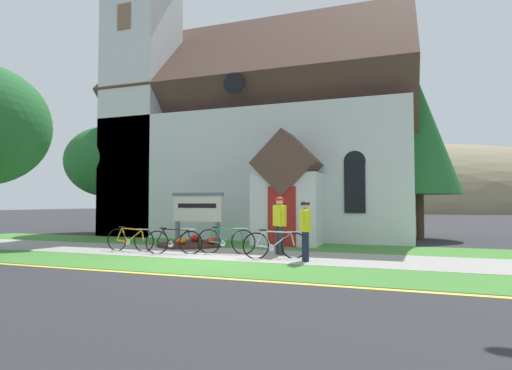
# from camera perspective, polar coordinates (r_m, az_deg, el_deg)

# --- Properties ---
(ground) EXTENTS (140.00, 140.00, 0.00)m
(ground) POSITION_cam_1_polar(r_m,az_deg,el_deg) (14.63, -0.66, -8.47)
(ground) COLOR #2B2B2D
(sidewalk_slab) EXTENTS (32.00, 2.74, 0.01)m
(sidewalk_slab) POSITION_cam_1_polar(r_m,az_deg,el_deg) (13.08, -10.05, -9.13)
(sidewalk_slab) COLOR #99968E
(sidewalk_slab) RESTS_ON ground
(grass_verge) EXTENTS (32.00, 2.15, 0.01)m
(grass_verge) POSITION_cam_1_polar(r_m,az_deg,el_deg) (11.03, -16.38, -10.34)
(grass_verge) COLOR #427F33
(grass_verge) RESTS_ON ground
(church_lawn) EXTENTS (24.00, 2.71, 0.01)m
(church_lawn) POSITION_cam_1_polar(r_m,az_deg,el_deg) (15.50, -5.05, -8.11)
(church_lawn) COLOR #427F33
(church_lawn) RESTS_ON ground
(curb_paint_stripe) EXTENTS (28.00, 0.16, 0.01)m
(curb_paint_stripe) POSITION_cam_1_polar(r_m,az_deg,el_deg) (10.07, -20.52, -11.06)
(curb_paint_stripe) COLOR yellow
(curb_paint_stripe) RESTS_ON ground
(church_building) EXTENTS (14.23, 9.82, 13.84)m
(church_building) POSITION_cam_1_polar(r_m,az_deg,el_deg) (20.56, -0.38, 6.56)
(church_building) COLOR silver
(church_building) RESTS_ON ground
(church_sign) EXTENTS (2.08, 0.18, 1.89)m
(church_sign) POSITION_cam_1_polar(r_m,az_deg,el_deg) (15.12, -8.16, -3.39)
(church_sign) COLOR slate
(church_sign) RESTS_ON ground
(flower_bed) EXTENTS (2.37, 2.37, 0.34)m
(flower_bed) POSITION_cam_1_polar(r_m,az_deg,el_deg) (14.79, -8.91, -8.09)
(flower_bed) COLOR #382319
(flower_bed) RESTS_ON ground
(bicycle_white) EXTENTS (1.81, 0.28, 0.83)m
(bicycle_white) POSITION_cam_1_polar(r_m,az_deg,el_deg) (12.50, -4.22, -7.72)
(bicycle_white) COLOR black
(bicycle_white) RESTS_ON ground
(bicycle_red) EXTENTS (1.67, 0.71, 0.82)m
(bicycle_red) POSITION_cam_1_polar(r_m,az_deg,el_deg) (11.40, 2.63, -8.27)
(bicycle_red) COLOR black
(bicycle_red) RESTS_ON ground
(bicycle_black) EXTENTS (1.69, 0.49, 0.80)m
(bicycle_black) POSITION_cam_1_polar(r_m,az_deg,el_deg) (12.64, -11.38, -7.70)
(bicycle_black) COLOR black
(bicycle_black) RESTS_ON ground
(bicycle_yellow) EXTENTS (1.71, 0.09, 0.79)m
(bicycle_yellow) POSITION_cam_1_polar(r_m,az_deg,el_deg) (13.65, -17.10, -7.25)
(bicycle_yellow) COLOR black
(bicycle_yellow) RESTS_ON ground
(cyclist_in_orange_jersey) EXTENTS (0.37, 0.70, 1.57)m
(cyclist_in_orange_jersey) POSITION_cam_1_polar(r_m,az_deg,el_deg) (10.84, 6.86, -5.75)
(cyclist_in_orange_jersey) COLOR #191E38
(cyclist_in_orange_jersey) RESTS_ON ground
(cyclist_in_green_jersey) EXTENTS (0.48, 0.63, 1.71)m
(cyclist_in_green_jersey) POSITION_cam_1_polar(r_m,az_deg,el_deg) (12.13, 3.28, -4.96)
(cyclist_in_green_jersey) COLOR #2D2D33
(cyclist_in_green_jersey) RESTS_ON ground
(roadside_conifer) EXTENTS (3.38, 3.38, 6.81)m
(roadside_conifer) POSITION_cam_1_polar(r_m,az_deg,el_deg) (18.89, 21.67, 6.24)
(roadside_conifer) COLOR #4C3823
(roadside_conifer) RESTS_ON ground
(yard_deciduous_tree) EXTENTS (4.23, 4.23, 5.41)m
(yard_deciduous_tree) POSITION_cam_1_polar(r_m,az_deg,el_deg) (22.36, -19.84, 3.04)
(yard_deciduous_tree) COLOR #4C3823
(yard_deciduous_tree) RESTS_ON ground
(distant_hill) EXTENTS (97.53, 41.49, 23.92)m
(distant_hill) POSITION_cam_1_polar(r_m,az_deg,el_deg) (78.73, 15.27, -3.47)
(distant_hill) COLOR #847A5B
(distant_hill) RESTS_ON ground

